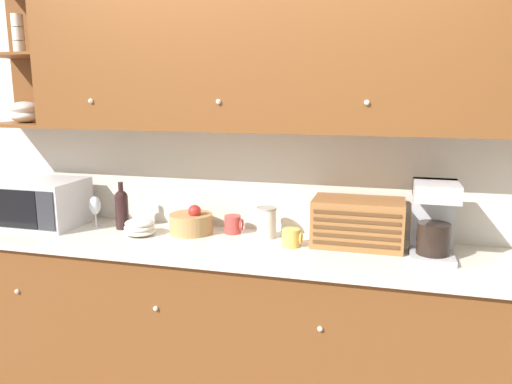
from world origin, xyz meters
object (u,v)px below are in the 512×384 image
at_px(mug, 233,224).
at_px(coffee_maker, 434,218).
at_px(bowl_stack_on_counter, 139,227).
at_px(fruit_basket, 191,223).
at_px(wine_bottle, 122,208).
at_px(microwave, 40,202).
at_px(mug_blue_second, 292,238).
at_px(wine_glass, 95,207).
at_px(storage_canister, 266,222).
at_px(bread_box, 358,223).

distance_m(mug, coffee_maker, 1.11).
xyz_separation_m(bowl_stack_on_counter, fruit_basket, (0.28, 0.12, 0.02)).
relative_size(wine_bottle, coffee_maker, 0.74).
xyz_separation_m(microwave, mug_blue_second, (1.59, -0.02, -0.09)).
xyz_separation_m(wine_glass, mug, (0.85, 0.11, -0.08)).
relative_size(wine_bottle, storage_canister, 1.63).
relative_size(wine_bottle, bread_box, 0.60).
bearing_deg(microwave, bowl_stack_on_counter, -3.16).
distance_m(wine_bottle, fruit_basket, 0.45).
bearing_deg(coffee_maker, microwave, 179.99).
bearing_deg(bowl_stack_on_counter, bread_box, 5.91).
distance_m(wine_bottle, bread_box, 1.40).
bearing_deg(fruit_basket, bread_box, 0.67).
bearing_deg(mug_blue_second, bowl_stack_on_counter, -179.08).
bearing_deg(wine_glass, microwave, -175.00).
distance_m(wine_glass, storage_canister, 1.06).
bearing_deg(bread_box, wine_glass, -177.91).
bearing_deg(microwave, fruit_basket, 4.57).
distance_m(microwave, bread_box, 1.93).
bearing_deg(mug, bowl_stack_on_counter, -161.12).
height_order(wine_glass, mug, wine_glass).
bearing_deg(wine_glass, coffee_maker, -0.96).
bearing_deg(bread_box, fruit_basket, -179.33).
relative_size(bowl_stack_on_counter, coffee_maker, 0.49).
bearing_deg(coffee_maker, wine_glass, 179.04).
relative_size(mug, coffee_maker, 0.28).
bearing_deg(wine_bottle, mug_blue_second, -4.42).
bearing_deg(fruit_basket, microwave, -175.43).
bearing_deg(bowl_stack_on_counter, microwave, 176.84).
height_order(wine_bottle, coffee_maker, coffee_maker).
relative_size(bread_box, coffee_maker, 1.24).
bearing_deg(coffee_maker, storage_canister, 173.19).
bearing_deg(fruit_basket, mug_blue_second, -9.37).
relative_size(microwave, wine_bottle, 1.79).
relative_size(storage_canister, bread_box, 0.37).
xyz_separation_m(wine_glass, fruit_basket, (0.61, 0.05, -0.07)).
distance_m(microwave, bowl_stack_on_counter, 0.71).
bearing_deg(bowl_stack_on_counter, wine_bottle, 149.80).
bearing_deg(wine_glass, mug_blue_second, -2.63).
bearing_deg(bread_box, wine_bottle, -178.71).
relative_size(microwave, bowl_stack_on_counter, 2.72).
xyz_separation_m(bowl_stack_on_counter, mug, (0.51, 0.18, 0.01)).
bearing_deg(fruit_basket, wine_bottle, -177.36).
relative_size(wine_glass, bread_box, 0.41).
bearing_deg(bread_box, microwave, -177.36).
distance_m(mug, storage_canister, 0.22).
bearing_deg(microwave, wine_bottle, 6.16).
relative_size(mug_blue_second, bread_box, 0.22).
xyz_separation_m(fruit_basket, coffee_maker, (1.33, -0.08, 0.14)).
bearing_deg(coffee_maker, bowl_stack_on_counter, -178.65).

